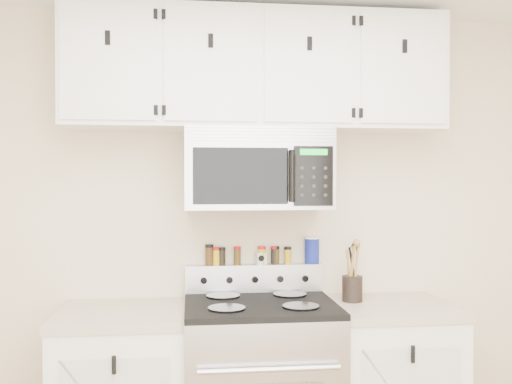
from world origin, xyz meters
The scene contains 14 objects.
back_wall centered at (0.00, 1.75, 1.25)m, with size 3.50×0.01×2.50m, color beige.
microwave centered at (0.00, 1.55, 1.63)m, with size 0.76×0.44×0.42m.
upper_cabinets centered at (0.00, 1.58, 2.15)m, with size 2.00×0.35×0.62m.
utensil_crock centered at (0.51, 1.52, 1.00)m, with size 0.11×0.11×0.32m.
kitchen_timer centered at (0.04, 1.71, 1.13)m, with size 0.06×0.05×0.07m, color silver.
salt_canister centered at (0.33, 1.71, 1.18)m, with size 0.08×0.08×0.15m.
spice_jar_0 centered at (-0.25, 1.71, 1.16)m, with size 0.05×0.05×0.12m.
spice_jar_1 centered at (-0.21, 1.71, 1.15)m, with size 0.04×0.04×0.10m.
spice_jar_2 centered at (-0.18, 1.71, 1.15)m, with size 0.04×0.04×0.10m.
spice_jar_3 centered at (-0.09, 1.71, 1.15)m, with size 0.04×0.04×0.10m.
spice_jar_4 centered at (0.04, 1.71, 1.15)m, with size 0.05×0.05×0.10m.
spice_jar_5 centered at (0.12, 1.71, 1.15)m, with size 0.04×0.04×0.10m.
spice_jar_6 centered at (0.12, 1.71, 1.15)m, with size 0.04×0.04×0.10m.
spice_jar_7 centered at (0.19, 1.71, 1.15)m, with size 0.04×0.04×0.10m.
Camera 1 is at (-0.35, -1.44, 1.56)m, focal length 40.00 mm.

